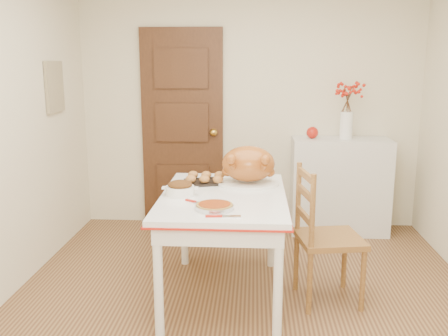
# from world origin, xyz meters

# --- Properties ---
(floor) EXTENTS (3.50, 4.00, 0.00)m
(floor) POSITION_xyz_m (0.00, 0.00, 0.00)
(floor) COLOR #4C2C1A
(floor) RESTS_ON ground
(wall_back) EXTENTS (3.50, 0.00, 2.50)m
(wall_back) POSITION_xyz_m (0.00, 2.00, 1.25)
(wall_back) COLOR beige
(wall_back) RESTS_ON ground
(wall_front) EXTENTS (3.50, 0.00, 2.50)m
(wall_front) POSITION_xyz_m (0.00, -2.00, 1.25)
(wall_front) COLOR beige
(wall_front) RESTS_ON ground
(door_back) EXTENTS (0.85, 0.06, 2.06)m
(door_back) POSITION_xyz_m (-0.70, 1.97, 1.03)
(door_back) COLOR #351E11
(door_back) RESTS_ON ground
(photo_board) EXTENTS (0.03, 0.35, 0.45)m
(photo_board) POSITION_xyz_m (-1.73, 1.20, 1.50)
(photo_board) COLOR tan
(photo_board) RESTS_ON ground
(sideboard) EXTENTS (0.97, 0.43, 0.97)m
(sideboard) POSITION_xyz_m (0.93, 1.78, 0.48)
(sideboard) COLOR silver
(sideboard) RESTS_ON floor
(kitchen_table) EXTENTS (0.91, 1.32, 0.79)m
(kitchen_table) POSITION_xyz_m (-0.16, 0.27, 0.40)
(kitchen_table) COLOR white
(kitchen_table) RESTS_ON floor
(chair_oak) EXTENTS (0.51, 0.51, 1.00)m
(chair_oak) POSITION_xyz_m (0.60, 0.25, 0.50)
(chair_oak) COLOR olive
(chair_oak) RESTS_ON floor
(berry_vase) EXTENTS (0.29, 0.29, 0.56)m
(berry_vase) POSITION_xyz_m (0.96, 1.78, 1.25)
(berry_vase) COLOR white
(berry_vase) RESTS_ON sideboard
(apple) EXTENTS (0.12, 0.12, 0.12)m
(apple) POSITION_xyz_m (0.63, 1.78, 1.03)
(apple) COLOR #AC190E
(apple) RESTS_ON sideboard
(turkey_platter) EXTENTS (0.54, 0.46, 0.30)m
(turkey_platter) POSITION_xyz_m (0.01, 0.54, 0.94)
(turkey_platter) COLOR #A5501D
(turkey_platter) RESTS_ON kitchen_table
(pumpkin_pie) EXTENTS (0.32, 0.32, 0.05)m
(pumpkin_pie) POSITION_xyz_m (-0.20, -0.11, 0.82)
(pumpkin_pie) COLOR maroon
(pumpkin_pie) RESTS_ON kitchen_table
(stuffing_dish) EXTENTS (0.29, 0.25, 0.10)m
(stuffing_dish) POSITION_xyz_m (-0.47, 0.22, 0.84)
(stuffing_dish) COLOR #42250B
(stuffing_dish) RESTS_ON kitchen_table
(rolls_tray) EXTENTS (0.36, 0.32, 0.08)m
(rolls_tray) POSITION_xyz_m (-0.32, 0.58, 0.83)
(rolls_tray) COLOR #9D6138
(rolls_tray) RESTS_ON kitchen_table
(pie_server) EXTENTS (0.22, 0.08, 0.01)m
(pie_server) POSITION_xyz_m (-0.13, -0.27, 0.80)
(pie_server) COLOR silver
(pie_server) RESTS_ON kitchen_table
(carving_knife) EXTENTS (0.23, 0.18, 0.01)m
(carving_knife) POSITION_xyz_m (-0.31, 0.01, 0.80)
(carving_knife) COLOR silver
(carving_knife) RESTS_ON kitchen_table
(drinking_glass) EXTENTS (0.07, 0.07, 0.11)m
(drinking_glass) POSITION_xyz_m (-0.08, 0.80, 0.85)
(drinking_glass) COLOR white
(drinking_glass) RESTS_ON kitchen_table
(shaker_pair) EXTENTS (0.10, 0.06, 0.10)m
(shaker_pair) POSITION_xyz_m (0.11, 0.74, 0.84)
(shaker_pair) COLOR white
(shaker_pair) RESTS_ON kitchen_table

